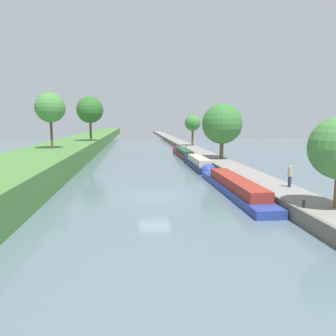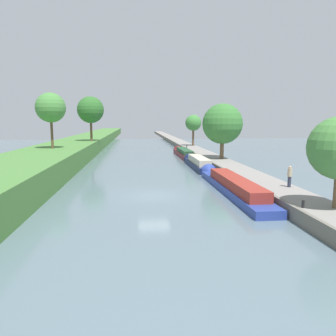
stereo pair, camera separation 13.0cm
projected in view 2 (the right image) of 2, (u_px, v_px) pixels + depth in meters
ground_plane at (154, 196)px, 25.96m from camera, size 160.00×160.00×0.00m
right_towpath at (269, 188)px, 26.86m from camera, size 3.08×260.00×0.87m
stone_quay at (250, 188)px, 26.69m from camera, size 0.25×260.00×0.92m
narrowboat_blue at (230, 184)px, 27.74m from camera, size 1.96×16.83×2.00m
narrowboat_navy at (197, 163)px, 41.80m from camera, size 1.80×12.13×1.98m
narrowboat_maroon at (183, 153)px, 54.97m from camera, size 1.81×14.38×1.83m
tree_rightbank_midnear at (222, 124)px, 43.20m from camera, size 5.38×5.38×7.38m
tree_rightbank_midfar at (193, 123)px, 65.66m from camera, size 3.25×3.25×6.28m
tree_leftbank_downstream at (91, 110)px, 56.60m from camera, size 4.65×4.65×7.78m
tree_leftbank_upstream at (51, 108)px, 41.15m from camera, size 3.78×3.78×7.12m
person_walking at (290, 176)px, 24.99m from camera, size 0.34×0.34×1.66m
mooring_bollard_near at (303, 204)px, 19.08m from camera, size 0.16×0.16×0.45m
mooring_bollard_far at (187, 146)px, 61.68m from camera, size 0.16×0.16×0.45m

